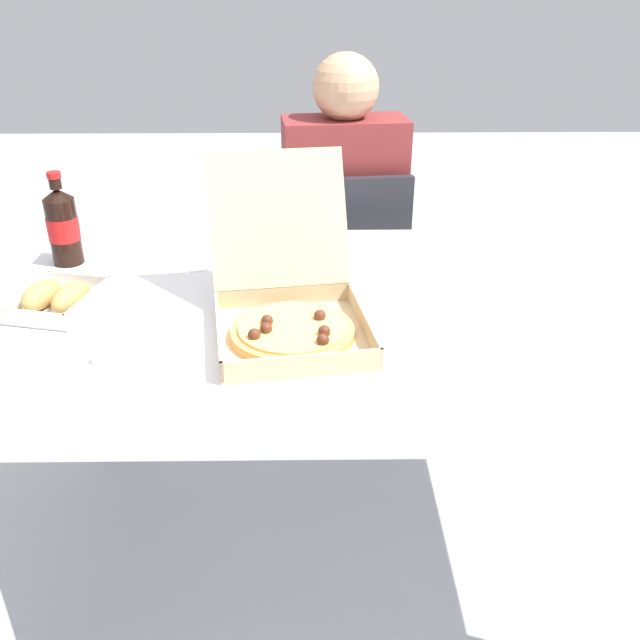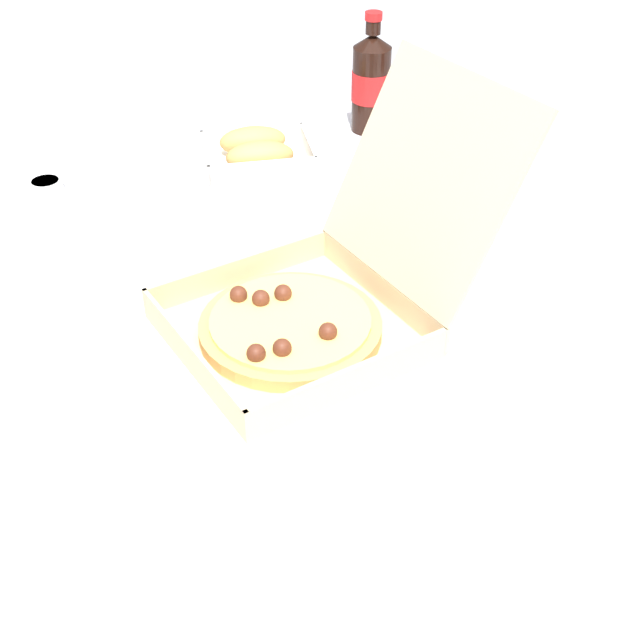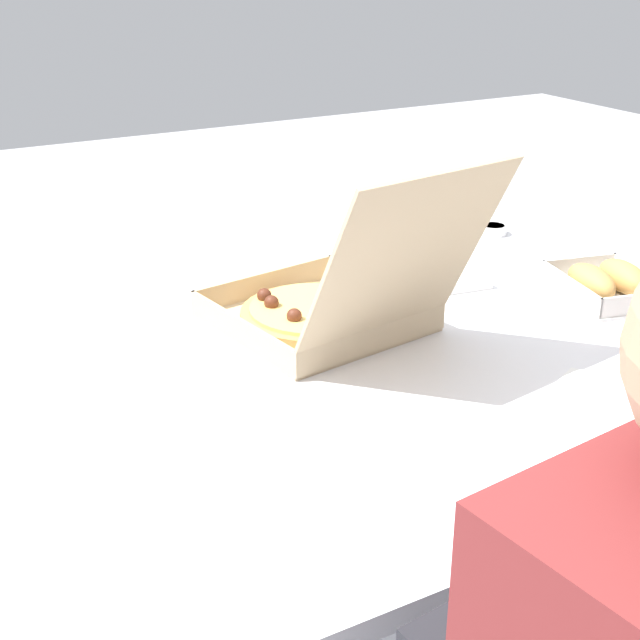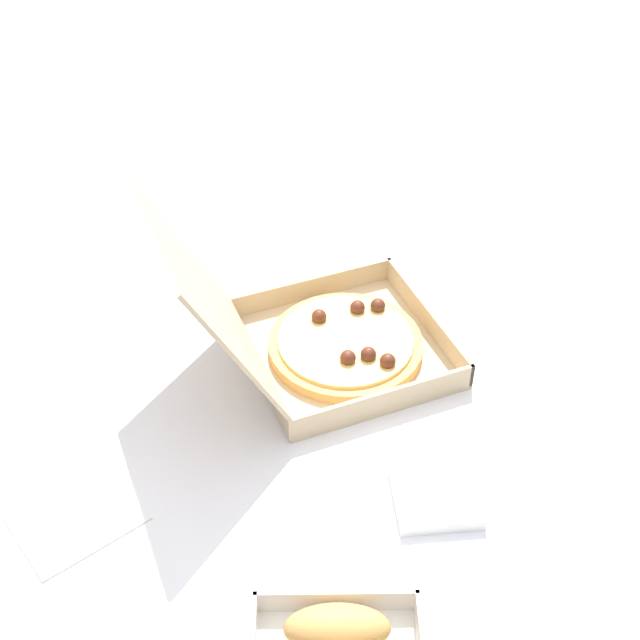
{
  "view_description": "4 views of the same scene",
  "coord_description": "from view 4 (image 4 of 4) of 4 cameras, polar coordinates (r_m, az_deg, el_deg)",
  "views": [
    {
      "loc": [
        -0.05,
        -1.3,
        1.36
      ],
      "look_at": [
        -0.03,
        -0.12,
        0.75
      ],
      "focal_mm": 38.32,
      "sensor_mm": 36.0,
      "label": 1
    },
    {
      "loc": [
        0.74,
        -0.46,
        1.39
      ],
      "look_at": [
        -0.05,
        -0.12,
        0.77
      ],
      "focal_mm": 47.53,
      "sensor_mm": 36.0,
      "label": 2
    },
    {
      "loc": [
        0.53,
        1.0,
        1.29
      ],
      "look_at": [
        -0.05,
        -0.06,
        0.76
      ],
      "focal_mm": 49.68,
      "sensor_mm": 36.0,
      "label": 3
    },
    {
      "loc": [
        -1.03,
        0.12,
        1.62
      ],
      "look_at": [
        -0.07,
        -0.11,
        0.78
      ],
      "focal_mm": 47.75,
      "sensor_mm": 36.0,
      "label": 4
    }
  ],
  "objects": [
    {
      "name": "paper_menu",
      "position": [
        1.19,
        -16.91,
        -11.2
      ],
      "size": [
        0.25,
        0.22,
        0.0
      ],
      "primitive_type": "cube",
      "rotation": [
        0.0,
        0.0,
        0.43
      ],
      "color": "white",
      "rests_on": "dining_table"
    },
    {
      "name": "dining_table",
      "position": [
        1.42,
        -4.82,
        -2.74
      ],
      "size": [
        1.46,
        0.94,
        0.72
      ],
      "color": "white",
      "rests_on": "ground_plane"
    },
    {
      "name": "ground_plane",
      "position": [
        1.92,
        -3.71,
        -17.02
      ],
      "size": [
        10.0,
        10.0,
        0.0
      ],
      "primitive_type": "plane",
      "color": "#B2B2B7"
    },
    {
      "name": "pizza_box_open",
      "position": [
        1.29,
        0.19,
        -1.14
      ],
      "size": [
        0.35,
        0.46,
        0.3
      ],
      "color": "tan",
      "rests_on": "dining_table"
    },
    {
      "name": "napkin_pile",
      "position": [
        1.14,
        7.78,
        -11.48
      ],
      "size": [
        0.12,
        0.12,
        0.02
      ],
      "primitive_type": "cube",
      "rotation": [
        0.0,
        0.0,
        -0.14
      ],
      "color": "white",
      "rests_on": "dining_table"
    }
  ]
}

